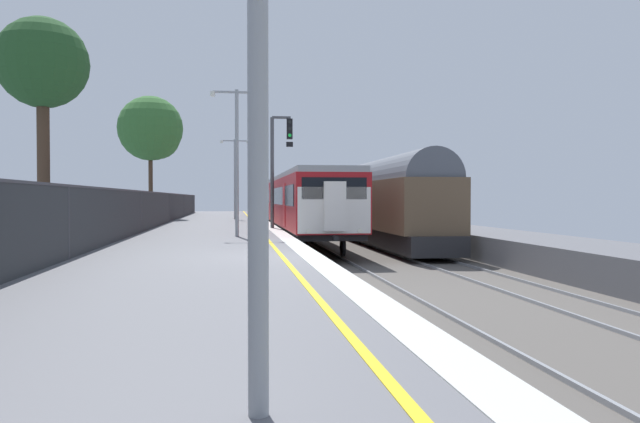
# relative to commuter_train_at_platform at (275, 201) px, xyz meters

# --- Properties ---
(ground) EXTENTS (17.40, 110.00, 1.21)m
(ground) POSITION_rel_commuter_train_at_platform_xyz_m (0.54, -37.99, -1.88)
(ground) COLOR slate
(commuter_train_at_platform) EXTENTS (2.83, 62.99, 3.81)m
(commuter_train_at_platform) POSITION_rel_commuter_train_at_platform_xyz_m (0.00, 0.00, 0.00)
(commuter_train_at_platform) COLOR maroon
(commuter_train_at_platform) RESTS_ON ground
(freight_train_adjacent_track) EXTENTS (2.60, 30.53, 4.38)m
(freight_train_adjacent_track) POSITION_rel_commuter_train_at_platform_xyz_m (4.00, -16.08, 0.12)
(freight_train_adjacent_track) COLOR #232326
(freight_train_adjacent_track) RESTS_ON ground
(signal_gantry) EXTENTS (1.10, 0.24, 5.45)m
(signal_gantry) POSITION_rel_commuter_train_at_platform_xyz_m (-1.49, -23.24, 2.12)
(signal_gantry) COLOR #47474C
(signal_gantry) RESTS_ON ground
(platform_lamp_mid) EXTENTS (2.00, 0.20, 5.58)m
(platform_lamp_mid) POSITION_rel_commuter_train_at_platform_xyz_m (-3.50, -29.67, 2.03)
(platform_lamp_mid) COLOR #93999E
(platform_lamp_mid) RESTS_ON ground
(platform_lamp_far) EXTENTS (2.00, 0.20, 5.55)m
(platform_lamp_far) POSITION_rel_commuter_train_at_platform_xyz_m (-3.50, -10.10, 2.01)
(platform_lamp_far) COLOR #93999E
(platform_lamp_far) RESTS_ON ground
(platform_back_fence) EXTENTS (0.07, 99.00, 1.79)m
(platform_back_fence) POSITION_rel_commuter_train_at_platform_xyz_m (-7.55, -37.99, -0.33)
(platform_back_fence) COLOR #282B2D
(platform_back_fence) RESTS_ON ground
(background_tree_left) EXTENTS (3.10, 3.10, 7.68)m
(background_tree_left) POSITION_rel_commuter_train_at_platform_xyz_m (-10.06, -30.96, 4.69)
(background_tree_left) COLOR #473323
(background_tree_left) RESTS_ON ground
(background_tree_centre) EXTENTS (4.65, 4.65, 8.83)m
(background_tree_centre) POSITION_rel_commuter_train_at_platform_xyz_m (-9.40, -7.41, 5.08)
(background_tree_centre) COLOR #473323
(background_tree_centre) RESTS_ON ground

